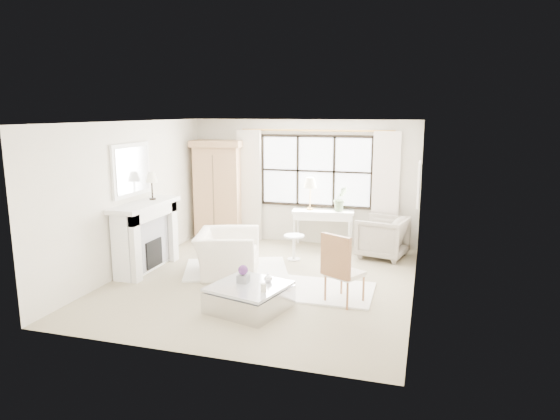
{
  "coord_description": "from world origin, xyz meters",
  "views": [
    {
      "loc": [
        2.61,
        -7.75,
        2.87
      ],
      "look_at": [
        0.25,
        0.2,
        1.22
      ],
      "focal_mm": 32.0,
      "sensor_mm": 36.0,
      "label": 1
    }
  ],
  "objects_px": {
    "console_table": "(323,229)",
    "coffee_table": "(249,298)",
    "club_armchair": "(227,253)",
    "armoire": "(219,189)"
  },
  "relations": [
    {
      "from": "armoire",
      "to": "club_armchair",
      "type": "distance_m",
      "value": 2.68
    },
    {
      "from": "armoire",
      "to": "club_armchair",
      "type": "relative_size",
      "value": 1.88
    },
    {
      "from": "console_table",
      "to": "coffee_table",
      "type": "xyz_separation_m",
      "value": [
        -0.33,
        -3.71,
        -0.22
      ]
    },
    {
      "from": "armoire",
      "to": "console_table",
      "type": "height_order",
      "value": "armoire"
    },
    {
      "from": "console_table",
      "to": "coffee_table",
      "type": "relative_size",
      "value": 1.1
    },
    {
      "from": "club_armchair",
      "to": "armoire",
      "type": "bearing_deg",
      "value": 11.58
    },
    {
      "from": "coffee_table",
      "to": "club_armchair",
      "type": "bearing_deg",
      "value": 138.06
    },
    {
      "from": "armoire",
      "to": "coffee_table",
      "type": "xyz_separation_m",
      "value": [
        2.07,
        -3.72,
        -0.96
      ]
    },
    {
      "from": "console_table",
      "to": "club_armchair",
      "type": "relative_size",
      "value": 1.14
    },
    {
      "from": "armoire",
      "to": "coffee_table",
      "type": "bearing_deg",
      "value": -67.22
    }
  ]
}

